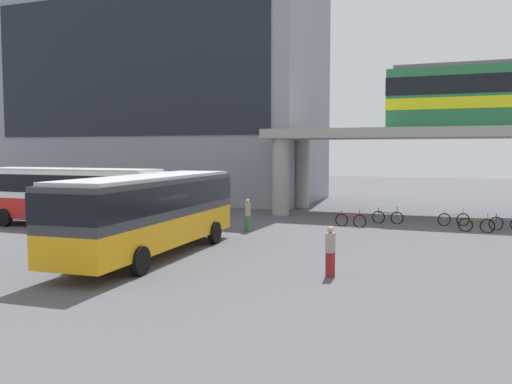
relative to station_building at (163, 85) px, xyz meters
name	(u,v)px	position (x,y,z in m)	size (l,w,h in m)	color
ground_plane	(248,226)	(13.75, -14.20, -9.87)	(120.00, 120.00, 0.00)	#515156
station_building	(163,85)	(0.00, 0.00, 0.00)	(27.01, 11.89, 19.73)	gray
bus_main	(151,207)	(13.51, -23.74, -7.88)	(3.20, 11.16, 3.22)	orange
bus_secondary	(70,191)	(4.81, -18.08, -7.88)	(11.05, 2.81, 3.22)	red
bicycle_green	(388,217)	(20.92, -10.38, -9.51)	(1.79, 0.10, 1.04)	black
bicycle_blue	(507,224)	(27.13, -10.88, -9.51)	(1.78, 0.32, 1.04)	black
bicycle_brown	(476,225)	(25.63, -12.13, -9.51)	(1.79, 0.12, 1.04)	black
bicycle_red	(351,220)	(19.19, -12.51, -9.51)	(1.78, 0.34, 1.04)	black
bicycle_silver	(454,219)	(24.48, -9.98, -9.51)	(1.70, 0.69, 1.04)	black
pedestrian_near_building	(248,216)	(14.58, -16.22, -9.07)	(0.42, 0.48, 1.70)	#33663F
pedestrian_by_bike_rack	(330,253)	(20.95, -24.63, -9.07)	(0.32, 0.40, 1.71)	maroon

